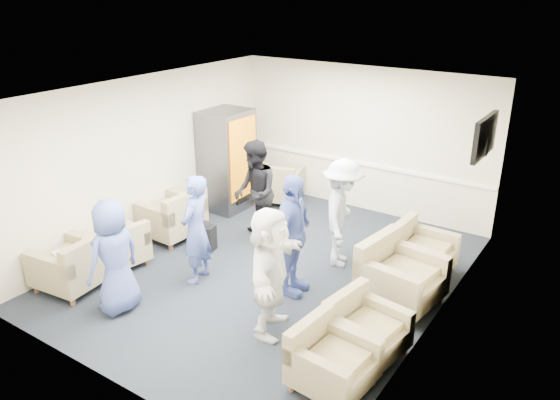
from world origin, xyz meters
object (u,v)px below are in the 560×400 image
Objects in this scene: armchair_left_near at (74,266)px; person_back_left at (255,193)px; armchair_right_midfar at (397,278)px; person_back_right at (342,213)px; person_mid_left at (196,229)px; armchair_left_mid at (118,248)px; armchair_left_far at (173,218)px; person_front_left at (114,257)px; armchair_right_midnear at (364,330)px; armchair_corner at (277,185)px; armchair_right_far at (419,253)px; person_mid_right at (292,236)px; person_front_right at (270,272)px; vending_machine at (227,160)px; armchair_right_near at (329,362)px.

person_back_left reaches higher than armchair_left_near.
armchair_right_midfar is 0.64× the size of person_back_right.
armchair_right_midfar is at bearing 35.43° from person_back_left.
person_mid_left is (1.28, 1.15, 0.46)m from armchair_left_near.
armchair_left_mid is 2.30m from person_back_left.
armchair_left_far is 0.61× the size of person_front_left.
armchair_corner reaches higher than armchair_right_midnear.
armchair_right_far is at bearing 122.99° from armchair_left_near.
armchair_left_mid is 2.78m from person_mid_right.
armchair_corner is at bearing 72.43° from armchair_right_far.
person_mid_right is 0.94m from person_front_right.
armchair_left_far is (-0.03, 1.22, 0.05)m from armchair_left_mid.
armchair_left_near is at bearing 8.75° from armchair_left_mid.
person_back_left is at bearing 45.26° from person_mid_right.
person_mid_right is at bearing 115.89° from armchair_left_near.
person_front_right reaches higher than person_front_left.
armchair_left_near is 0.89× the size of armchair_right_midfar.
person_mid_right reaches higher than armchair_left_near.
armchair_right_midnear is at bearing 101.65° from armchair_left_mid.
armchair_corner is 4.30m from person_front_right.
vending_machine is at bearing 32.00° from armchair_corner.
armchair_left_near is at bearing 2.94° from armchair_left_far.
vending_machine reaches higher than armchair_right_far.
armchair_right_far is at bearing 139.48° from person_front_left.
armchair_right_midfar reaches higher than armchair_right_midnear.
armchair_right_far is 0.51× the size of person_front_right.
person_back_right reaches higher than armchair_right_near.
person_back_left reaches higher than person_mid_right.
person_front_right reaches higher than armchair_left_mid.
armchair_left_near is 1.07× the size of armchair_left_mid.
armchair_left_far is at bearing 59.44° from armchair_corner.
armchair_right_midfar is (-0.05, 1.96, 0.07)m from armchair_right_near.
armchair_right_midnear is at bearing 109.57° from person_front_left.
person_back_right reaches higher than armchair_corner.
armchair_right_midnear is at bearing -32.54° from vending_machine.
person_back_left is at bearing 102.03° from armchair_right_far.
person_back_left is (-2.70, 0.47, 0.49)m from armchair_right_midfar.
person_back_right reaches higher than armchair_right_midnear.
armchair_left_near reaches higher than armchair_right_near.
armchair_right_midfar is at bearing -75.07° from person_mid_right.
armchair_right_near is 0.99× the size of armchair_right_far.
person_mid_right reaches higher than armchair_right_midnear.
person_mid_right is (1.32, 0.47, 0.06)m from person_mid_left.
armchair_left_mid is at bearing 100.09° from person_mid_right.
person_mid_right is (2.60, 1.62, 0.52)m from armchair_left_near.
person_front_right is at bearing 162.40° from person_back_right.
vending_machine is at bearing -163.02° from person_mid_left.
person_front_right is at bearing -171.79° from person_mid_right.
person_front_right is at bearing 70.52° from armchair_right_near.
armchair_left_far is at bearing -106.70° from person_back_left.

